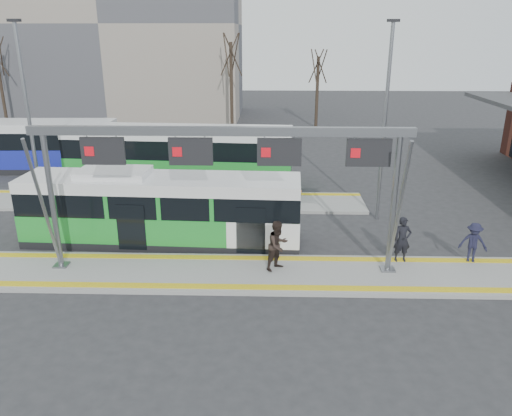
{
  "coord_description": "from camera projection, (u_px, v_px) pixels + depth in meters",
  "views": [
    {
      "loc": [
        1.17,
        -16.18,
        8.34
      ],
      "look_at": [
        0.64,
        3.0,
        1.53
      ],
      "focal_mm": 35.0,
      "sensor_mm": 36.0,
      "label": 1
    }
  ],
  "objects": [
    {
      "name": "bg_bus_blue",
      "position": [
        19.0,
        146.0,
        31.28
      ],
      "size": [
        11.94,
        3.02,
        3.09
      ],
      "rotation": [
        0.0,
        0.0,
        0.03
      ],
      "color": "black",
      "rests_on": "ground"
    },
    {
      "name": "tree_mid",
      "position": [
        318.0,
        67.0,
        43.79
      ],
      "size": [
        1.4,
        1.4,
        7.12
      ],
      "color": "#382B21",
      "rests_on": "ground"
    },
    {
      "name": "lamp_east",
      "position": [
        385.0,
        120.0,
        21.96
      ],
      "size": [
        0.5,
        0.25,
        8.82
      ],
      "color": "slate",
      "rests_on": "ground"
    },
    {
      "name": "bg_bus_green",
      "position": [
        179.0,
        156.0,
        28.67
      ],
      "size": [
        13.03,
        3.55,
        3.22
      ],
      "rotation": [
        0.0,
        0.0,
        -0.06
      ],
      "color": "black",
      "rests_on": "ground"
    },
    {
      "name": "gantry",
      "position": [
        225.0,
        158.0,
        16.87
      ],
      "size": [
        13.0,
        1.68,
        5.2
      ],
      "color": "slate",
      "rests_on": "platform_main"
    },
    {
      "name": "ground",
      "position": [
        236.0,
        275.0,
        18.06
      ],
      "size": [
        120.0,
        120.0,
        0.0
      ],
      "primitive_type": "plane",
      "color": "#2D2D30",
      "rests_on": "ground"
    },
    {
      "name": "passenger_b",
      "position": [
        278.0,
        245.0,
        17.92
      ],
      "size": [
        1.13,
        1.13,
        1.85
      ],
      "primitive_type": "imported",
      "rotation": [
        0.0,
        0.0,
        0.78
      ],
      "color": "black",
      "rests_on": "platform_main"
    },
    {
      "name": "tactile_main",
      "position": [
        236.0,
        271.0,
        18.0
      ],
      "size": [
        22.0,
        2.65,
        0.02
      ],
      "color": "yellow",
      "rests_on": "platform_main"
    },
    {
      "name": "tactile_second",
      "position": [
        173.0,
        193.0,
        26.73
      ],
      "size": [
        20.0,
        0.35,
        0.02
      ],
      "color": "yellow",
      "rests_on": "platform_second"
    },
    {
      "name": "hero_bus",
      "position": [
        161.0,
        210.0,
        20.48
      ],
      "size": [
        11.38,
        2.88,
        3.1
      ],
      "rotation": [
        0.0,
        0.0,
        -0.04
      ],
      "color": "black",
      "rests_on": "ground"
    },
    {
      "name": "passenger_c",
      "position": [
        473.0,
        243.0,
        18.54
      ],
      "size": [
        1.12,
        0.83,
        1.55
      ],
      "primitive_type": "imported",
      "rotation": [
        0.0,
        0.0,
        -0.28
      ],
      "color": "#1B1C31",
      "rests_on": "platform_main"
    },
    {
      "name": "passenger_a",
      "position": [
        402.0,
        240.0,
        18.57
      ],
      "size": [
        0.66,
        0.45,
        1.74
      ],
      "primitive_type": "imported",
      "rotation": [
        0.0,
        0.0,
        0.06
      ],
      "color": "black",
      "rests_on": "platform_main"
    },
    {
      "name": "platform_second",
      "position": [
        169.0,
        201.0,
        25.67
      ],
      "size": [
        20.0,
        3.0,
        0.15
      ],
      "primitive_type": "cube",
      "color": "gray",
      "rests_on": "ground"
    },
    {
      "name": "lamp_west",
      "position": [
        29.0,
        121.0,
        21.66
      ],
      "size": [
        0.5,
        0.25,
        8.83
      ],
      "color": "slate",
      "rests_on": "ground"
    },
    {
      "name": "tree_left",
      "position": [
        231.0,
        55.0,
        41.42
      ],
      "size": [
        1.4,
        1.4,
        8.53
      ],
      "color": "#382B21",
      "rests_on": "ground"
    },
    {
      "name": "apartment_block",
      "position": [
        117.0,
        22.0,
        49.26
      ],
      "size": [
        24.5,
        12.5,
        18.4
      ],
      "color": "gray",
      "rests_on": "ground"
    },
    {
      "name": "platform_main",
      "position": [
        236.0,
        273.0,
        18.03
      ],
      "size": [
        22.0,
        3.0,
        0.15
      ],
      "primitive_type": "cube",
      "color": "gray",
      "rests_on": "ground"
    }
  ]
}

